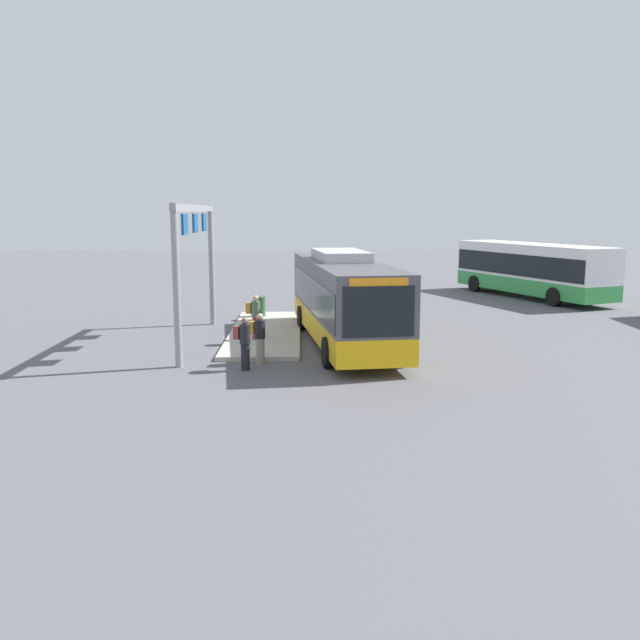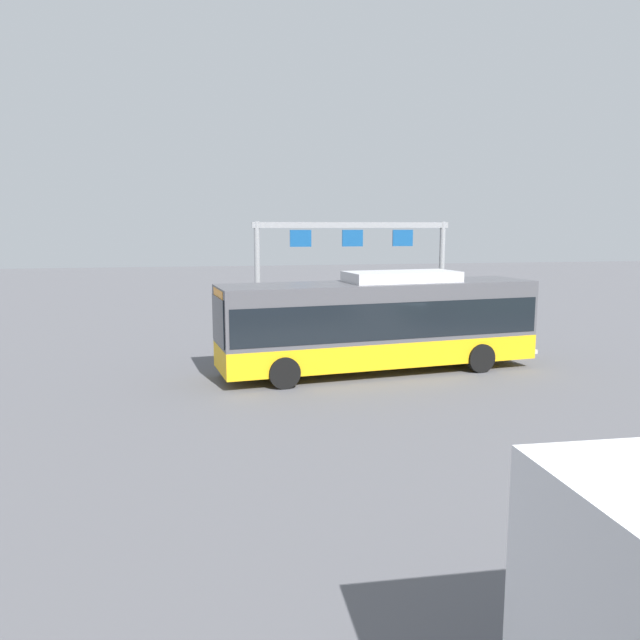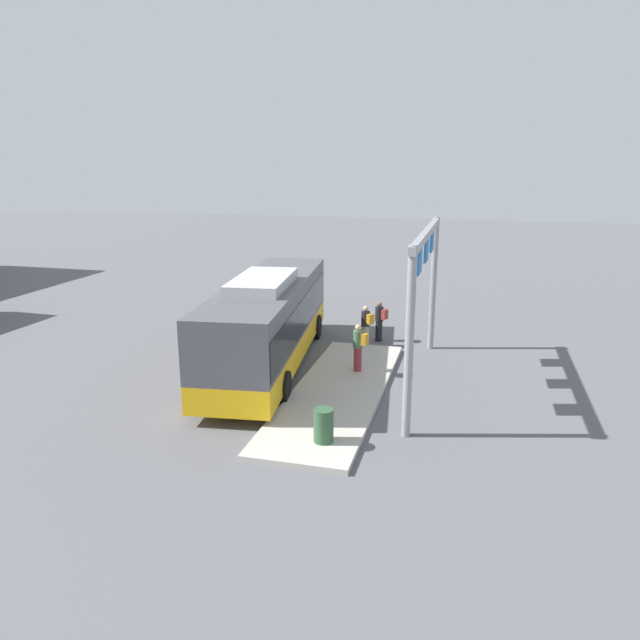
{
  "view_description": "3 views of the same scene",
  "coord_description": "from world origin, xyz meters",
  "px_view_note": "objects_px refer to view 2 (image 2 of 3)",
  "views": [
    {
      "loc": [
        24.37,
        -1.54,
        4.94
      ],
      "look_at": [
        2.18,
        -0.96,
        1.27
      ],
      "focal_mm": 37.09,
      "sensor_mm": 36.0,
      "label": 1
    },
    {
      "loc": [
        6.15,
        20.29,
        4.98
      ],
      "look_at": [
        1.75,
        -1.58,
        1.63
      ],
      "focal_mm": 34.91,
      "sensor_mm": 36.0,
      "label": 2
    },
    {
      "loc": [
        -19.42,
        -7.05,
        7.2
      ],
      "look_at": [
        1.96,
        -1.38,
        1.31
      ],
      "focal_mm": 33.32,
      "sensor_mm": 36.0,
      "label": 3
    }
  ],
  "objects_px": {
    "person_waiting_mid": "(359,326)",
    "trash_bin": "(486,332)",
    "person_boarding": "(252,334)",
    "bus_main": "(379,320)",
    "person_waiting_near": "(276,335)"
  },
  "relations": [
    {
      "from": "person_boarding",
      "to": "person_waiting_near",
      "type": "xyz_separation_m",
      "value": [
        -0.87,
        0.42,
        0.0
      ]
    },
    {
      "from": "bus_main",
      "to": "trash_bin",
      "type": "relative_size",
      "value": 12.49
    },
    {
      "from": "bus_main",
      "to": "person_waiting_mid",
      "type": "bearing_deg",
      "value": -99.93
    },
    {
      "from": "person_waiting_near",
      "to": "trash_bin",
      "type": "distance_m",
      "value": 8.95
    },
    {
      "from": "person_waiting_mid",
      "to": "trash_bin",
      "type": "xyz_separation_m",
      "value": [
        -5.55,
        -0.18,
        -0.44
      ]
    },
    {
      "from": "person_waiting_mid",
      "to": "trash_bin",
      "type": "distance_m",
      "value": 5.57
    },
    {
      "from": "bus_main",
      "to": "trash_bin",
      "type": "bearing_deg",
      "value": -155.35
    },
    {
      "from": "person_boarding",
      "to": "trash_bin",
      "type": "xyz_separation_m",
      "value": [
        -9.8,
        -0.14,
        -0.28
      ]
    },
    {
      "from": "bus_main",
      "to": "person_waiting_mid",
      "type": "xyz_separation_m",
      "value": [
        -0.18,
        -3.34,
        -0.76
      ]
    },
    {
      "from": "bus_main",
      "to": "person_waiting_mid",
      "type": "height_order",
      "value": "bus_main"
    },
    {
      "from": "person_waiting_near",
      "to": "person_waiting_mid",
      "type": "distance_m",
      "value": 3.4
    },
    {
      "from": "person_boarding",
      "to": "person_waiting_near",
      "type": "height_order",
      "value": "same"
    },
    {
      "from": "person_waiting_near",
      "to": "trash_bin",
      "type": "height_order",
      "value": "person_waiting_near"
    },
    {
      "from": "person_waiting_near",
      "to": "bus_main",
      "type": "bearing_deg",
      "value": 79.92
    },
    {
      "from": "person_boarding",
      "to": "trash_bin",
      "type": "bearing_deg",
      "value": 113.82
    }
  ]
}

